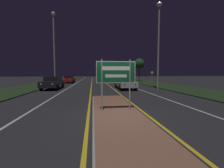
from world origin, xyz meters
name	(u,v)px	position (x,y,z in m)	size (l,w,h in m)	color
ground_plane	(118,116)	(0.00, 0.00, 0.00)	(160.00, 160.00, 0.00)	#232326
median_island	(116,111)	(0.00, 0.71, 0.04)	(2.26, 9.41, 0.10)	#999993
verge_left	(43,84)	(-9.50, 20.00, 0.04)	(5.00, 100.00, 0.08)	#1E3319
verge_right	(151,83)	(9.50, 20.00, 0.04)	(5.00, 100.00, 0.08)	#1E3319
centre_line_yellow_left	(92,82)	(-1.32, 25.00, 0.00)	(0.12, 70.00, 0.01)	gold
centre_line_yellow_right	(104,82)	(1.32, 25.00, 0.00)	(0.12, 70.00, 0.01)	gold
lane_line_white_left	(78,82)	(-4.20, 25.00, 0.00)	(0.12, 70.00, 0.01)	silver
lane_line_white_right	(118,82)	(4.20, 25.00, 0.00)	(0.12, 70.00, 0.01)	silver
edge_line_white_left	(63,82)	(-7.20, 25.00, 0.00)	(0.10, 70.00, 0.01)	silver
edge_line_white_right	(132,82)	(7.20, 25.00, 0.00)	(0.10, 70.00, 0.01)	silver
highway_sign	(116,75)	(0.00, 0.70, 1.82)	(1.89, 0.07, 2.45)	#9E9E99
streetlight_left_near	(54,41)	(-6.17, 14.66, 6.08)	(0.48, 0.48, 9.92)	#9E9E99
streetlight_right_near	(159,31)	(6.43, 10.29, 6.71)	(0.59, 0.59, 9.93)	#9E9E99
car_receding_0	(125,83)	(2.70, 10.90, 0.75)	(1.98, 4.57, 1.38)	#B7B7BC
car_receding_1	(126,78)	(5.82, 24.82, 0.78)	(2.01, 4.50, 1.48)	silver
car_receding_2	(115,77)	(5.52, 37.67, 0.76)	(1.85, 4.46, 1.43)	silver
car_approaching_0	(53,82)	(-5.83, 12.17, 0.78)	(1.94, 4.81, 1.48)	black
car_approaching_1	(69,79)	(-5.67, 23.47, 0.75)	(1.90, 4.63, 1.44)	maroon
warning_sign	(152,76)	(9.80, 20.22, 1.42)	(0.60, 0.06, 2.22)	#9E9E99
roadside_palm_right	(139,64)	(9.00, 25.48, 3.91)	(2.21, 2.21, 4.98)	#4C3823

